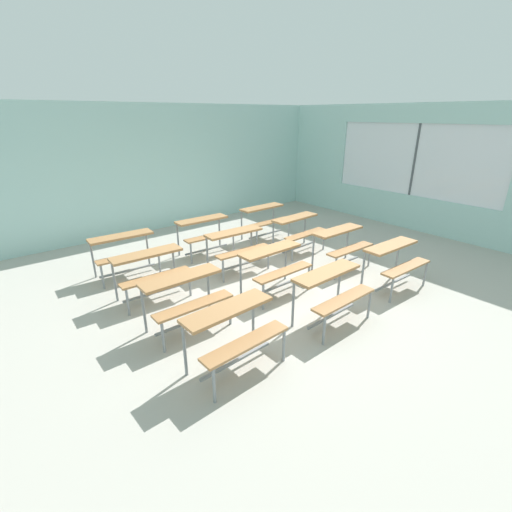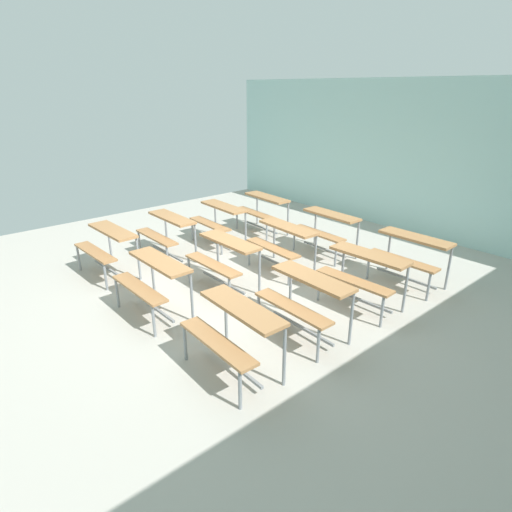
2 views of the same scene
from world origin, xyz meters
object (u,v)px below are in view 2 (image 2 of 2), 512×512
desk_bench_r1c1 (224,253)px  desk_bench_r3c2 (411,249)px  desk_bench_r2c0 (219,216)px  desk_bench_r0c0 (107,242)px  desk_bench_r3c0 (263,206)px  desk_bench_r1c2 (305,293)px  desk_bench_r2c1 (283,238)px  desk_bench_r2c2 (364,268)px  desk_bench_r3c1 (327,224)px  desk_bench_r0c1 (153,275)px  desk_bench_r0c2 (234,325)px  desk_bench_r1c0 (167,228)px

desk_bench_r1c1 → desk_bench_r3c2: size_ratio=1.00×
desk_bench_r1c1 → desk_bench_r2c0: same height
desk_bench_r0c0 → desk_bench_r3c0: size_ratio=1.00×
desk_bench_r1c2 → desk_bench_r2c1: bearing=144.6°
desk_bench_r2c1 → desk_bench_r2c2: bearing=1.9°
desk_bench_r3c0 → desk_bench_r2c0: bearing=-87.1°
desk_bench_r3c1 → desk_bench_r2c0: bearing=-144.4°
desk_bench_r0c1 → desk_bench_r3c2: (1.67, 3.37, 0.00)m
desk_bench_r3c1 → desk_bench_r0c1: bearing=-88.9°
desk_bench_r2c1 → desk_bench_r0c2: bearing=-51.7°
desk_bench_r0c2 → desk_bench_r0c0: bearing=-178.8°
desk_bench_r1c0 → desk_bench_r1c2: 3.28m
desk_bench_r0c2 → desk_bench_r3c1: (-1.62, 3.34, 0.00)m
desk_bench_r0c2 → desk_bench_r3c2: 3.34m
desk_bench_r0c2 → desk_bench_r1c2: 1.09m
desk_bench_r3c2 → desk_bench_r2c0: bearing=-161.8°
desk_bench_r2c2 → desk_bench_r0c0: bearing=-148.9°
desk_bench_r2c2 → desk_bench_r3c1: 1.96m
desk_bench_r0c2 → desk_bench_r3c0: (-3.30, 3.33, 0.00)m
desk_bench_r0c0 → desk_bench_r3c0: bearing=88.3°
desk_bench_r2c0 → desk_bench_r3c2: (3.32, 1.12, 0.00)m
desk_bench_r0c0 → desk_bench_r1c0: size_ratio=1.02×
desk_bench_r0c0 → desk_bench_r1c2: same height
desk_bench_r0c0 → desk_bench_r0c2: (3.28, -0.03, 0.00)m
desk_bench_r1c0 → desk_bench_r3c2: (3.31, 2.24, 0.00)m
desk_bench_r0c1 → desk_bench_r2c0: (-1.64, 2.25, 0.00)m
desk_bench_r0c1 → desk_bench_r0c0: bearing=176.9°
desk_bench_r2c2 → desk_bench_r3c0: 3.47m
desk_bench_r1c1 → desk_bench_r3c2: (1.69, 2.21, 0.00)m
desk_bench_r0c1 → desk_bench_r1c1: bearing=90.2°
desk_bench_r1c1 → desk_bench_r3c0: bearing=125.8°
desk_bench_r0c0 → desk_bench_r3c1: size_ratio=1.00×
desk_bench_r2c1 → desk_bench_r1c1: bearing=-91.2°
desk_bench_r2c2 → desk_bench_r3c2: (0.03, 1.12, 0.00)m
desk_bench_r1c2 → desk_bench_r3c2: same height
desk_bench_r2c2 → desk_bench_r1c2: bearing=-93.0°
desk_bench_r1c2 → desk_bench_r2c1: size_ratio=0.98×
desk_bench_r1c0 → desk_bench_r3c1: same height
desk_bench_r1c0 → desk_bench_r3c0: same height
desk_bench_r1c0 → desk_bench_r2c2: size_ratio=0.98×
desk_bench_r0c2 → desk_bench_r3c2: same height
desk_bench_r3c0 → desk_bench_r0c2: bearing=-42.4°
desk_bench_r0c2 → desk_bench_r1c1: same height
desk_bench_r0c2 → desk_bench_r3c1: 3.71m
desk_bench_r1c1 → desk_bench_r3c2: same height
desk_bench_r0c0 → desk_bench_r3c1: 3.71m
desk_bench_r0c1 → desk_bench_r3c0: bearing=115.2°
desk_bench_r1c1 → desk_bench_r2c2: 1.99m
desk_bench_r2c2 → desk_bench_r3c2: 1.12m
desk_bench_r1c2 → desk_bench_r3c1: (-1.60, 2.26, 0.00)m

